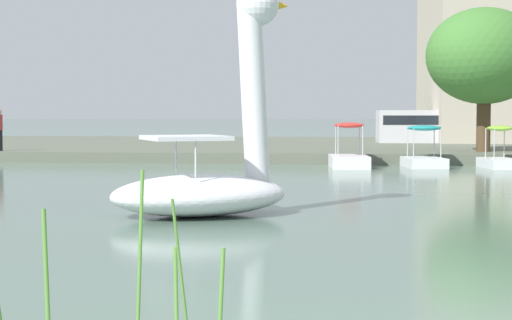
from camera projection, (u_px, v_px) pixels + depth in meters
shore_bank_far at (354, 147)px, 42.35m from camera, size 135.74×23.23×0.41m
swan_boat at (211, 163)px, 15.33m from camera, size 3.91×3.32×4.41m
pedal_boat_red at (349, 155)px, 29.09m from camera, size 1.52×2.49×1.62m
pedal_boat_teal at (424, 154)px, 29.22m from camera, size 1.59×2.20×1.52m
pedal_boat_lime at (499, 156)px, 28.81m from camera, size 1.32×2.17×1.52m
tree_broadleaf_right at (485, 57)px, 32.52m from camera, size 6.63×6.96×5.75m
parked_van at (421, 125)px, 43.20m from camera, size 4.73×2.25×1.71m
reed_clump_foreground at (78, 294)px, 5.95m from camera, size 2.33×1.00×1.49m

